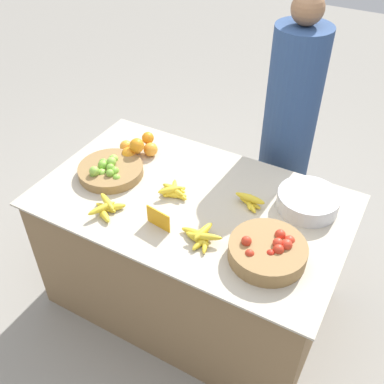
# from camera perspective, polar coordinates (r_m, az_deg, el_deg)

# --- Properties ---
(ground_plane) EXTENTS (12.00, 12.00, 0.00)m
(ground_plane) POSITION_cam_1_polar(r_m,az_deg,el_deg) (2.88, -0.00, -13.04)
(ground_plane) COLOR gray
(market_table) EXTENTS (1.58, 0.96, 0.80)m
(market_table) POSITION_cam_1_polar(r_m,az_deg,el_deg) (2.57, -0.00, -7.68)
(market_table) COLOR olive
(market_table) RESTS_ON ground_plane
(lime_bowl) EXTENTS (0.35, 0.35, 0.10)m
(lime_bowl) POSITION_cam_1_polar(r_m,az_deg,el_deg) (2.47, -10.35, 2.74)
(lime_bowl) COLOR olive
(lime_bowl) RESTS_ON market_table
(tomato_basket) EXTENTS (0.35, 0.35, 0.11)m
(tomato_basket) POSITION_cam_1_polar(r_m,az_deg,el_deg) (2.01, 9.60, -7.36)
(tomato_basket) COLOR olive
(tomato_basket) RESTS_ON market_table
(orange_pile) EXTENTS (0.22, 0.21, 0.14)m
(orange_pile) POSITION_cam_1_polar(r_m,az_deg,el_deg) (2.59, -6.99, 5.62)
(orange_pile) COLOR orange
(orange_pile) RESTS_ON market_table
(metal_bowl) EXTENTS (0.30, 0.30, 0.09)m
(metal_bowl) POSITION_cam_1_polar(r_m,az_deg,el_deg) (2.29, 14.49, -1.12)
(metal_bowl) COLOR silver
(metal_bowl) RESTS_ON market_table
(price_sign) EXTENTS (0.14, 0.03, 0.10)m
(price_sign) POSITION_cam_1_polar(r_m,az_deg,el_deg) (2.12, -4.30, -3.42)
(price_sign) COLOR orange
(price_sign) RESTS_ON market_table
(banana_bunch_front_right) EXTENTS (0.17, 0.18, 0.06)m
(banana_bunch_front_right) POSITION_cam_1_polar(r_m,az_deg,el_deg) (2.31, -2.36, 0.13)
(banana_bunch_front_right) COLOR yellow
(banana_bunch_front_right) RESTS_ON market_table
(banana_bunch_back_center) EXTENTS (0.21, 0.17, 0.06)m
(banana_bunch_back_center) POSITION_cam_1_polar(r_m,az_deg,el_deg) (2.06, 1.17, -5.69)
(banana_bunch_back_center) COLOR yellow
(banana_bunch_back_center) RESTS_ON market_table
(banana_bunch_front_left) EXTENTS (0.16, 0.18, 0.06)m
(banana_bunch_front_left) POSITION_cam_1_polar(r_m,az_deg,el_deg) (2.25, -10.83, -2.00)
(banana_bunch_front_left) COLOR yellow
(banana_bunch_front_left) RESTS_ON market_table
(banana_bunch_middle_left) EXTENTS (0.16, 0.13, 0.06)m
(banana_bunch_middle_left) POSITION_cam_1_polar(r_m,az_deg,el_deg) (2.26, 7.30, -1.10)
(banana_bunch_middle_left) COLOR yellow
(banana_bunch_middle_left) RESTS_ON market_table
(vendor_person) EXTENTS (0.31, 0.31, 1.66)m
(vendor_person) POSITION_cam_1_polar(r_m,az_deg,el_deg) (2.80, 11.85, 5.97)
(vendor_person) COLOR navy
(vendor_person) RESTS_ON ground_plane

